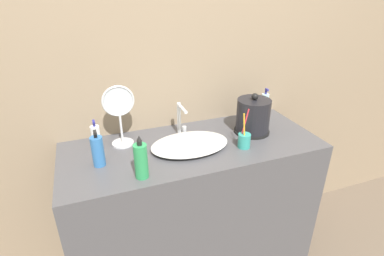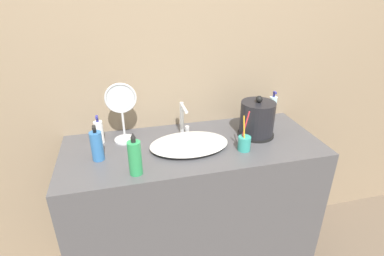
# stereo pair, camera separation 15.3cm
# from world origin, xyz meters

# --- Properties ---
(wall_back) EXTENTS (6.00, 0.04, 2.60)m
(wall_back) POSITION_xyz_m (0.00, 0.57, 1.30)
(wall_back) COLOR gray
(wall_back) RESTS_ON ground_plane
(vanity_counter) EXTENTS (1.36, 0.55, 0.89)m
(vanity_counter) POSITION_xyz_m (0.00, 0.27, 0.44)
(vanity_counter) COLOR #4C4C51
(vanity_counter) RESTS_ON ground_plane
(sink_basin) EXTENTS (0.41, 0.27, 0.05)m
(sink_basin) POSITION_xyz_m (-0.03, 0.25, 0.91)
(sink_basin) COLOR white
(sink_basin) RESTS_ON vanity_counter
(faucet) EXTENTS (0.06, 0.13, 0.19)m
(faucet) POSITION_xyz_m (-0.03, 0.41, 0.99)
(faucet) COLOR silver
(faucet) RESTS_ON vanity_counter
(electric_kettle) EXTENTS (0.20, 0.20, 0.23)m
(electric_kettle) POSITION_xyz_m (0.37, 0.30, 0.98)
(electric_kettle) COLOR black
(electric_kettle) RESTS_ON vanity_counter
(toothbrush_cup) EXTENTS (0.06, 0.06, 0.21)m
(toothbrush_cup) POSITION_xyz_m (0.24, 0.16, 0.93)
(toothbrush_cup) COLOR teal
(toothbrush_cup) RESTS_ON vanity_counter
(lotion_bottle) EXTENTS (0.05, 0.05, 0.16)m
(lotion_bottle) POSITION_xyz_m (-0.48, 0.42, 0.95)
(lotion_bottle) COLOR white
(lotion_bottle) RESTS_ON vanity_counter
(shampoo_bottle) EXTENTS (0.06, 0.06, 0.18)m
(shampoo_bottle) POSITION_xyz_m (-0.48, 0.25, 0.96)
(shampoo_bottle) COLOR #3370B7
(shampoo_bottle) RESTS_ON vanity_counter
(mouthwash_bottle) EXTENTS (0.06, 0.06, 0.20)m
(mouthwash_bottle) POSITION_xyz_m (-0.32, 0.08, 0.97)
(mouthwash_bottle) COLOR #2D9956
(mouthwash_bottle) RESTS_ON vanity_counter
(hand_cream_bottle) EXTENTS (0.05, 0.05, 0.20)m
(hand_cream_bottle) POSITION_xyz_m (0.54, 0.45, 0.97)
(hand_cream_bottle) COLOR silver
(hand_cream_bottle) RESTS_ON vanity_counter
(vanity_mirror) EXTENTS (0.16, 0.11, 0.32)m
(vanity_mirror) POSITION_xyz_m (-0.35, 0.41, 1.07)
(vanity_mirror) COLOR silver
(vanity_mirror) RESTS_ON vanity_counter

